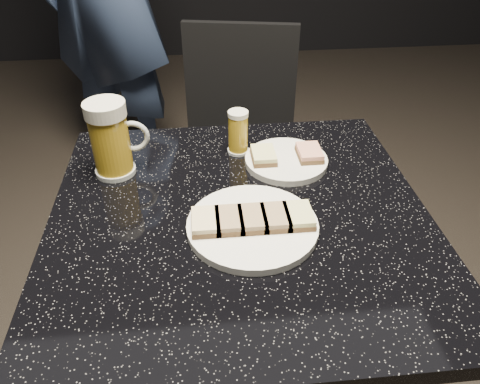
% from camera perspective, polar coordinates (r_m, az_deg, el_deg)
% --- Properties ---
extents(plate_large, '(0.23, 0.23, 0.01)m').
position_cam_1_polar(plate_large, '(0.83, 1.52, -4.15)').
color(plate_large, white).
rests_on(plate_large, table).
extents(plate_small, '(0.18, 0.18, 0.01)m').
position_cam_1_polar(plate_small, '(1.01, 5.64, 3.83)').
color(plate_small, white).
rests_on(plate_small, table).
extents(table, '(0.70, 0.70, 0.75)m').
position_cam_1_polar(table, '(1.03, 0.00, -13.23)').
color(table, black).
rests_on(table, floor).
extents(beer_mug, '(0.12, 0.08, 0.16)m').
position_cam_1_polar(beer_mug, '(0.97, -15.43, 6.29)').
color(beer_mug, silver).
rests_on(beer_mug, table).
extents(beer_tumbler, '(0.05, 0.05, 0.10)m').
position_cam_1_polar(beer_tumbler, '(1.03, -0.23, 7.29)').
color(beer_tumbler, silver).
rests_on(beer_tumbler, table).
extents(chair, '(0.44, 0.44, 0.86)m').
position_cam_1_polar(chair, '(1.61, -0.32, 6.35)').
color(chair, black).
rests_on(chair, floor).
extents(canapes_on_plate_large, '(0.21, 0.07, 0.02)m').
position_cam_1_polar(canapes_on_plate_large, '(0.82, 1.54, -3.28)').
color(canapes_on_plate_large, '#4C3521').
rests_on(canapes_on_plate_large, plate_large).
extents(canapes_on_plate_small, '(0.15, 0.07, 0.02)m').
position_cam_1_polar(canapes_on_plate_small, '(1.00, 5.70, 4.62)').
color(canapes_on_plate_small, '#4C3521').
rests_on(canapes_on_plate_small, plate_small).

